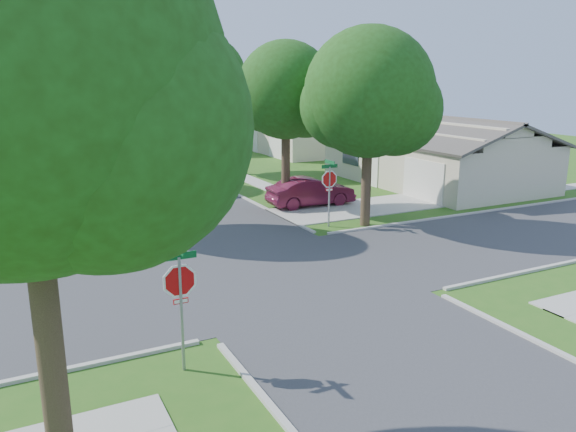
% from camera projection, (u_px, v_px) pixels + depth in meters
% --- Properties ---
extents(ground, '(100.00, 100.00, 0.00)m').
position_uv_depth(ground, '(280.00, 275.00, 18.92)').
color(ground, '#2C5C19').
rests_on(ground, ground).
extents(road_ns, '(7.00, 100.00, 0.02)m').
position_uv_depth(road_ns, '(280.00, 275.00, 18.92)').
color(road_ns, '#333335').
rests_on(road_ns, ground).
extents(sidewalk_ne, '(1.20, 40.00, 0.04)m').
position_uv_depth(sidewalk_ne, '(206.00, 162.00, 44.13)').
color(sidewalk_ne, '#9E9B91').
rests_on(sidewalk_ne, ground).
extents(sidewalk_nw, '(1.20, 40.00, 0.04)m').
position_uv_depth(sidewalk_nw, '(37.00, 173.00, 38.82)').
color(sidewalk_nw, '#9E9B91').
rests_on(sidewalk_nw, ground).
extents(driveway, '(8.80, 3.60, 0.05)m').
position_uv_depth(driveway, '(359.00, 208.00, 28.51)').
color(driveway, '#9E9B91').
rests_on(driveway, ground).
extents(stop_sign_sw, '(1.05, 0.80, 2.98)m').
position_uv_depth(stop_sign_sw, '(180.00, 286.00, 12.31)').
color(stop_sign_sw, gray).
rests_on(stop_sign_sw, ground).
extents(stop_sign_ne, '(1.05, 0.80, 2.98)m').
position_uv_depth(stop_sign_ne, '(329.00, 182.00, 24.56)').
color(stop_sign_ne, gray).
rests_on(stop_sign_ne, ground).
extents(tree_e_near, '(4.97, 4.80, 8.28)m').
position_uv_depth(tree_e_near, '(287.00, 95.00, 27.44)').
color(tree_e_near, '#38281C').
rests_on(tree_e_near, ground).
extents(tree_e_mid, '(5.59, 5.40, 9.21)m').
position_uv_depth(tree_e_mid, '(207.00, 81.00, 37.71)').
color(tree_e_mid, '#38281C').
rests_on(tree_e_mid, ground).
extents(tree_e_far, '(5.17, 5.00, 8.72)m').
position_uv_depth(tree_e_far, '(159.00, 83.00, 49.05)').
color(tree_e_far, '#38281C').
rests_on(tree_e_far, ground).
extents(tree_w_near, '(5.38, 5.20, 8.97)m').
position_uv_depth(tree_w_near, '(84.00, 86.00, 23.24)').
color(tree_w_near, '#38281C').
rests_on(tree_w_near, ground).
extents(tree_w_mid, '(5.80, 5.60, 9.56)m').
position_uv_depth(tree_w_mid, '(57.00, 77.00, 33.56)').
color(tree_w_mid, '#38281C').
rests_on(tree_w_mid, ground).
extents(tree_w_far, '(4.76, 4.60, 8.04)m').
position_uv_depth(tree_w_far, '(43.00, 90.00, 45.07)').
color(tree_w_far, '#38281C').
rests_on(tree_w_far, ground).
extents(tree_sw_corner, '(6.21, 6.00, 9.55)m').
position_uv_depth(tree_sw_corner, '(26.00, 93.00, 8.11)').
color(tree_sw_corner, '#38281C').
rests_on(tree_sw_corner, ground).
extents(tree_ne_corner, '(5.80, 5.60, 8.66)m').
position_uv_depth(tree_ne_corner, '(370.00, 99.00, 23.99)').
color(tree_ne_corner, '#38281C').
rests_on(tree_ne_corner, ground).
extents(house_ne_near, '(8.42, 13.60, 4.23)m').
position_uv_depth(house_ne_near, '(433.00, 159.00, 35.06)').
color(house_ne_near, '#B6AB90').
rests_on(house_ne_near, ground).
extents(house_ne_far, '(8.42, 13.60, 4.23)m').
position_uv_depth(house_ne_far, '(299.00, 134.00, 50.67)').
color(house_ne_far, '#B6AB90').
rests_on(house_ne_far, ground).
extents(car_driveway, '(4.58, 1.70, 1.49)m').
position_uv_depth(car_driveway, '(311.00, 192.00, 28.90)').
color(car_driveway, '#4D0F23').
rests_on(car_driveway, ground).
extents(car_curb_east, '(1.98, 4.20, 1.39)m').
position_uv_depth(car_curb_east, '(165.00, 154.00, 43.64)').
color(car_curb_east, black).
rests_on(car_curb_east, ground).
extents(car_curb_west, '(2.10, 4.85, 1.39)m').
position_uv_depth(car_curb_west, '(69.00, 150.00, 46.06)').
color(car_curb_west, black).
rests_on(car_curb_west, ground).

